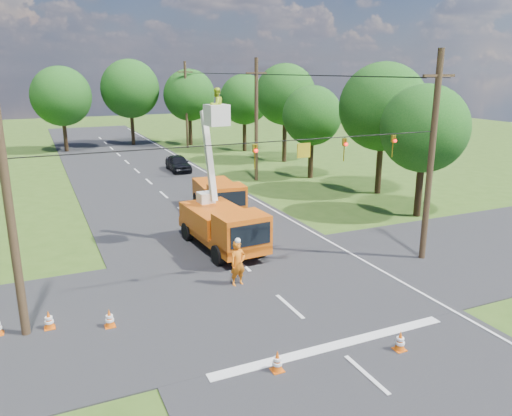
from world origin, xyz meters
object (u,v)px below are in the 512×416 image
traffic_cone_4 (109,318)px  traffic_cone_7 (245,195)px  pole_right_mid (256,119)px  tree_far_a (61,96)px  pole_right_far (186,104)px  tree_right_e (244,100)px  traffic_cone_1 (400,341)px  traffic_cone_2 (231,243)px  tree_right_a (424,129)px  tree_far_c (189,95)px  traffic_cone_0 (277,361)px  second_truck (219,195)px  pole_left (10,213)px  bucket_truck (223,218)px  ground_worker (238,263)px  pole_right_near (431,157)px  traffic_cone_8 (242,244)px  tree_far_b (130,89)px  tree_right_b (383,107)px  distant_car (178,163)px  traffic_cone_3 (249,221)px  tree_right_c (312,116)px  traffic_cone_5 (49,320)px  tree_right_d (285,95)px

traffic_cone_4 → traffic_cone_7: 18.90m
pole_right_mid → tree_far_a: bearing=120.4°
tree_far_a → pole_right_far: bearing=-12.5°
pole_right_far → tree_right_e: 7.32m
traffic_cone_1 → pole_right_mid: bearing=75.8°
traffic_cone_2 → tree_far_a: bearing=97.9°
tree_right_a → tree_far_c: tree_far_c is taller
tree_far_a → traffic_cone_0: bearing=-86.9°
second_truck → tree_right_e: (11.58, 22.98, 4.66)m
traffic_cone_2 → tree_right_e: 33.29m
traffic_cone_4 → pole_left: pole_left is taller
bucket_truck → ground_worker: size_ratio=4.07×
traffic_cone_0 → pole_right_near: bearing=27.5°
traffic_cone_8 → tree_far_c: tree_far_c is taller
traffic_cone_7 → tree_right_a: size_ratio=0.09×
tree_far_b → tree_right_b: bearing=-70.0°
traffic_cone_0 → traffic_cone_1: same height
distant_car → tree_right_b: size_ratio=0.45×
traffic_cone_3 → tree_right_c: 15.82m
traffic_cone_5 → traffic_cone_8: same height
tree_right_a → traffic_cone_1: bearing=-133.4°
traffic_cone_1 → pole_right_near: bearing=43.5°
ground_worker → distant_car: (4.59, 25.73, -0.27)m
traffic_cone_0 → tree_right_a: bearing=36.3°
tree_far_c → tree_right_d: bearing=-70.5°
ground_worker → traffic_cone_3: bearing=53.5°
second_truck → traffic_cone_5: second_truck is taller
traffic_cone_1 → pole_right_near: (6.63, 6.29, 4.75)m
traffic_cone_1 → tree_right_e: (11.93, 41.29, 5.45)m
traffic_cone_7 → pole_right_far: 26.50m
traffic_cone_4 → pole_right_mid: pole_right_mid is taller
tree_right_b → tree_far_b: tree_far_b is taller
bucket_truck → traffic_cone_1: (1.91, -11.58, -1.36)m
distant_car → traffic_cone_7: (1.44, -12.36, -0.38)m
ground_worker → pole_right_far: bearing=66.6°
traffic_cone_0 → traffic_cone_1: (4.26, -0.61, 0.00)m
traffic_cone_0 → tree_right_e: tree_right_e is taller
pole_right_far → pole_left: (-18.00, -40.00, -0.61)m
ground_worker → pole_left: size_ratio=0.22×
bucket_truck → tree_right_a: (13.54, 0.71, 3.84)m
bucket_truck → tree_far_c: (9.54, 36.71, 4.34)m
tree_right_b → tree_right_c: bearing=104.4°
second_truck → traffic_cone_7: bearing=42.7°
second_truck → traffic_cone_2: (-1.93, -6.95, -0.79)m
ground_worker → pole_right_mid: size_ratio=0.20×
pole_right_far → tree_far_c: bearing=63.4°
traffic_cone_2 → pole_right_near: bearing=-31.7°
traffic_cone_3 → second_truck: bearing=97.4°
traffic_cone_0 → tree_far_a: size_ratio=0.07×
traffic_cone_2 → traffic_cone_8: bearing=-35.4°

